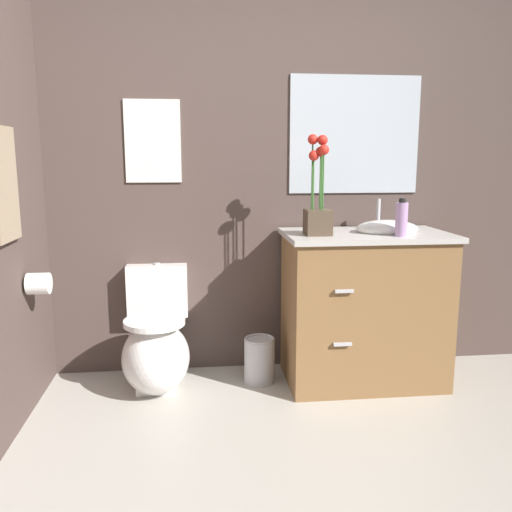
{
  "coord_description": "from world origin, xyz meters",
  "views": [
    {
      "loc": [
        -0.44,
        -1.57,
        1.31
      ],
      "look_at": [
        -0.11,
        1.31,
        0.78
      ],
      "focal_mm": 37.4,
      "sensor_mm": 36.0,
      "label": 1
    }
  ],
  "objects_px": {
    "toilet_paper_roll": "(39,284)",
    "wall_mirror": "(355,135)",
    "trash_bin": "(259,360)",
    "toilet": "(156,347)",
    "vanity_cabinet": "(364,306)",
    "soap_bottle": "(401,219)",
    "wall_poster": "(153,141)",
    "flower_vase": "(318,204)",
    "hanging_towel": "(4,184)"
  },
  "relations": [
    {
      "from": "wall_poster",
      "to": "hanging_towel",
      "type": "distance_m",
      "value": 0.94
    },
    {
      "from": "flower_vase",
      "to": "trash_bin",
      "type": "relative_size",
      "value": 2.01
    },
    {
      "from": "vanity_cabinet",
      "to": "wall_mirror",
      "type": "height_order",
      "value": "wall_mirror"
    },
    {
      "from": "toilet",
      "to": "vanity_cabinet",
      "type": "distance_m",
      "value": 1.23
    },
    {
      "from": "soap_bottle",
      "to": "trash_bin",
      "type": "bearing_deg",
      "value": 164.38
    },
    {
      "from": "flower_vase",
      "to": "hanging_towel",
      "type": "bearing_deg",
      "value": -168.09
    },
    {
      "from": "toilet",
      "to": "toilet_paper_roll",
      "type": "relative_size",
      "value": 6.27
    },
    {
      "from": "soap_bottle",
      "to": "hanging_towel",
      "type": "distance_m",
      "value": 1.99
    },
    {
      "from": "vanity_cabinet",
      "to": "soap_bottle",
      "type": "relative_size",
      "value": 5.17
    },
    {
      "from": "toilet",
      "to": "soap_bottle",
      "type": "bearing_deg",
      "value": -8.25
    },
    {
      "from": "soap_bottle",
      "to": "wall_poster",
      "type": "bearing_deg",
      "value": 161.02
    },
    {
      "from": "trash_bin",
      "to": "wall_mirror",
      "type": "bearing_deg",
      "value": 22.52
    },
    {
      "from": "wall_poster",
      "to": "wall_mirror",
      "type": "bearing_deg",
      "value": 0.0
    },
    {
      "from": "vanity_cabinet",
      "to": "flower_vase",
      "type": "bearing_deg",
      "value": -168.58
    },
    {
      "from": "wall_mirror",
      "to": "hanging_towel",
      "type": "relative_size",
      "value": 1.54
    },
    {
      "from": "hanging_towel",
      "to": "toilet_paper_roll",
      "type": "bearing_deg",
      "value": 75.57
    },
    {
      "from": "toilet",
      "to": "vanity_cabinet",
      "type": "height_order",
      "value": "vanity_cabinet"
    },
    {
      "from": "toilet",
      "to": "vanity_cabinet",
      "type": "bearing_deg",
      "value": -1.25
    },
    {
      "from": "toilet",
      "to": "toilet_paper_roll",
      "type": "height_order",
      "value": "toilet_paper_roll"
    },
    {
      "from": "vanity_cabinet",
      "to": "flower_vase",
      "type": "relative_size",
      "value": 1.96
    },
    {
      "from": "vanity_cabinet",
      "to": "trash_bin",
      "type": "relative_size",
      "value": 3.94
    },
    {
      "from": "vanity_cabinet",
      "to": "hanging_towel",
      "type": "bearing_deg",
      "value": -168.17
    },
    {
      "from": "wall_poster",
      "to": "wall_mirror",
      "type": "height_order",
      "value": "wall_mirror"
    },
    {
      "from": "flower_vase",
      "to": "toilet",
      "type": "bearing_deg",
      "value": 174.47
    },
    {
      "from": "toilet",
      "to": "flower_vase",
      "type": "bearing_deg",
      "value": -5.53
    },
    {
      "from": "wall_mirror",
      "to": "wall_poster",
      "type": "bearing_deg",
      "value": 180.0
    },
    {
      "from": "soap_bottle",
      "to": "hanging_towel",
      "type": "height_order",
      "value": "hanging_towel"
    },
    {
      "from": "wall_poster",
      "to": "wall_mirror",
      "type": "xyz_separation_m",
      "value": [
        1.21,
        0.0,
        0.04
      ]
    },
    {
      "from": "vanity_cabinet",
      "to": "wall_mirror",
      "type": "xyz_separation_m",
      "value": [
        -0.0,
        0.29,
        0.99
      ]
    },
    {
      "from": "soap_bottle",
      "to": "wall_poster",
      "type": "height_order",
      "value": "wall_poster"
    },
    {
      "from": "wall_mirror",
      "to": "hanging_towel",
      "type": "height_order",
      "value": "wall_mirror"
    },
    {
      "from": "soap_bottle",
      "to": "wall_mirror",
      "type": "bearing_deg",
      "value": 106.34
    },
    {
      "from": "vanity_cabinet",
      "to": "wall_mirror",
      "type": "distance_m",
      "value": 1.03
    },
    {
      "from": "toilet_paper_roll",
      "to": "trash_bin",
      "type": "bearing_deg",
      "value": 10.26
    },
    {
      "from": "hanging_towel",
      "to": "toilet_paper_roll",
      "type": "relative_size",
      "value": 4.73
    },
    {
      "from": "flower_vase",
      "to": "toilet_paper_roll",
      "type": "xyz_separation_m",
      "value": [
        -1.47,
        -0.11,
        -0.39
      ]
    },
    {
      "from": "toilet_paper_roll",
      "to": "wall_mirror",
      "type": "bearing_deg",
      "value": 14.66
    },
    {
      "from": "flower_vase",
      "to": "toilet_paper_roll",
      "type": "distance_m",
      "value": 1.53
    },
    {
      "from": "toilet",
      "to": "wall_poster",
      "type": "height_order",
      "value": "wall_poster"
    },
    {
      "from": "flower_vase",
      "to": "soap_bottle",
      "type": "distance_m",
      "value": 0.46
    },
    {
      "from": "soap_bottle",
      "to": "hanging_towel",
      "type": "bearing_deg",
      "value": -173.75
    },
    {
      "from": "vanity_cabinet",
      "to": "wall_poster",
      "type": "height_order",
      "value": "wall_poster"
    },
    {
      "from": "wall_poster",
      "to": "hanging_towel",
      "type": "xyz_separation_m",
      "value": [
        -0.62,
        -0.68,
        -0.21
      ]
    },
    {
      "from": "soap_bottle",
      "to": "wall_poster",
      "type": "xyz_separation_m",
      "value": [
        -1.35,
        0.46,
        0.42
      ]
    },
    {
      "from": "vanity_cabinet",
      "to": "wall_poster",
      "type": "xyz_separation_m",
      "value": [
        -1.21,
        0.29,
        0.95
      ]
    },
    {
      "from": "trash_bin",
      "to": "wall_mirror",
      "type": "relative_size",
      "value": 0.34
    },
    {
      "from": "toilet",
      "to": "flower_vase",
      "type": "distance_m",
      "value": 1.23
    },
    {
      "from": "toilet",
      "to": "toilet_paper_roll",
      "type": "xyz_separation_m",
      "value": [
        -0.56,
        -0.2,
        0.44
      ]
    },
    {
      "from": "trash_bin",
      "to": "wall_mirror",
      "type": "height_order",
      "value": "wall_mirror"
    },
    {
      "from": "flower_vase",
      "to": "vanity_cabinet",
      "type": "bearing_deg",
      "value": 11.42
    }
  ]
}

